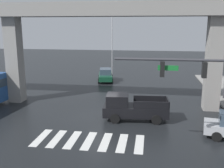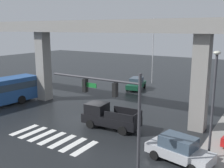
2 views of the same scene
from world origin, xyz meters
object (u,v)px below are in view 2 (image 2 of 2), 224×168
object	(u,v)px
traffic_signal_mast	(113,101)
street_lamp_near_corner	(214,93)
pickup_truck	(108,117)
sedan_silver	(179,149)
sedan_dark_green	(136,84)
flagpole	(154,46)

from	to	relation	value
traffic_signal_mast	street_lamp_near_corner	distance (m)	6.52
traffic_signal_mast	pickup_truck	bearing A→B (deg)	125.76
sedan_silver	street_lamp_near_corner	size ratio (longest dim) A/B	0.63
sedan_dark_green	street_lamp_near_corner	distance (m)	20.99
pickup_truck	sedan_silver	bearing A→B (deg)	-19.86
sedan_dark_green	traffic_signal_mast	xyz separation A→B (m)	(8.74, -20.14, 3.54)
pickup_truck	flagpole	size ratio (longest dim) A/B	0.51
street_lamp_near_corner	flagpole	bearing A→B (deg)	122.47
sedan_dark_green	traffic_signal_mast	distance (m)	22.24
pickup_truck	traffic_signal_mast	xyz separation A→B (m)	(4.09, -5.69, 3.40)
sedan_silver	pickup_truck	bearing A→B (deg)	160.14
traffic_signal_mast	sedan_dark_green	bearing A→B (deg)	113.47
sedan_silver	traffic_signal_mast	world-z (taller)	traffic_signal_mast
traffic_signal_mast	flagpole	world-z (taller)	flagpole
sedan_dark_green	flagpole	world-z (taller)	flagpole
traffic_signal_mast	flagpole	size ratio (longest dim) A/B	0.64
sedan_silver	flagpole	world-z (taller)	flagpole
sedan_dark_green	street_lamp_near_corner	size ratio (longest dim) A/B	0.63
sedan_dark_green	street_lamp_near_corner	world-z (taller)	street_lamp_near_corner
street_lamp_near_corner	flagpole	world-z (taller)	flagpole
sedan_dark_green	street_lamp_near_corner	bearing A→B (deg)	-49.27
traffic_signal_mast	street_lamp_near_corner	world-z (taller)	street_lamp_near_corner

